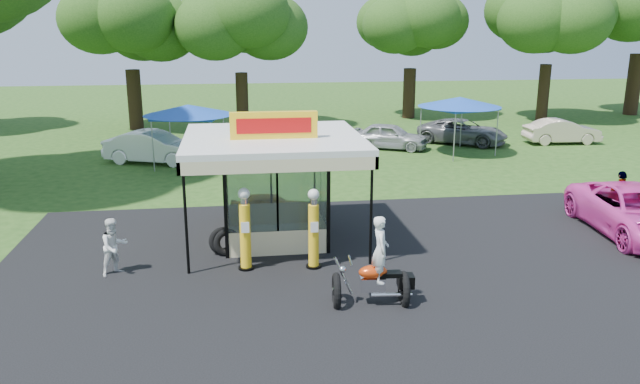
% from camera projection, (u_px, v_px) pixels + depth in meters
% --- Properties ---
extents(ground, '(120.00, 120.00, 0.00)m').
position_uv_depth(ground, '(370.00, 303.00, 15.45)').
color(ground, '#224716').
rests_on(ground, ground).
extents(asphalt_apron, '(20.00, 14.00, 0.04)m').
position_uv_depth(asphalt_apron, '(354.00, 271.00, 17.35)').
color(asphalt_apron, black).
rests_on(asphalt_apron, ground).
extents(gas_station_kiosk, '(5.40, 5.40, 4.18)m').
position_uv_depth(gas_station_kiosk, '(274.00, 186.00, 19.49)').
color(gas_station_kiosk, white).
rests_on(gas_station_kiosk, ground).
extents(gas_pump_left, '(0.45, 0.45, 2.39)m').
position_uv_depth(gas_pump_left, '(245.00, 231.00, 17.21)').
color(gas_pump_left, black).
rests_on(gas_pump_left, ground).
extents(gas_pump_right, '(0.43, 0.43, 2.33)m').
position_uv_depth(gas_pump_right, '(314.00, 231.00, 17.33)').
color(gas_pump_right, black).
rests_on(gas_pump_right, ground).
extents(motorcycle, '(2.03, 1.08, 2.36)m').
position_uv_depth(motorcycle, '(377.00, 270.00, 15.11)').
color(motorcycle, black).
rests_on(motorcycle, ground).
extents(spare_tires, '(1.04, 0.73, 0.86)m').
position_uv_depth(spare_tires, '(225.00, 242.00, 18.54)').
color(spare_tires, black).
rests_on(spare_tires, ground).
extents(kiosk_car, '(2.82, 1.13, 0.96)m').
position_uv_depth(kiosk_car, '(270.00, 206.00, 21.94)').
color(kiosk_car, yellow).
rests_on(kiosk_car, ground).
extents(pink_sedan, '(3.15, 5.93, 1.59)m').
position_uv_depth(pink_sedan, '(637.00, 212.00, 20.19)').
color(pink_sedan, '#FF45BE').
rests_on(pink_sedan, ground).
extents(spectator_west, '(0.99, 0.96, 1.61)m').
position_uv_depth(spectator_west, '(114.00, 247.00, 17.00)').
color(spectator_west, white).
rests_on(spectator_west, ground).
extents(spectator_east_b, '(1.06, 0.47, 1.78)m').
position_uv_depth(spectator_east_b, '(621.00, 196.00, 21.67)').
color(spectator_east_b, gray).
rests_on(spectator_east_b, ground).
extents(bg_car_a, '(5.12, 3.27, 1.59)m').
position_uv_depth(bg_car_a, '(154.00, 147.00, 30.80)').
color(bg_car_a, white).
rests_on(bg_car_a, ground).
extents(bg_car_c, '(4.49, 3.40, 1.43)m').
position_uv_depth(bg_car_c, '(390.00, 136.00, 34.35)').
color(bg_car_c, '#9E9EA2').
rests_on(bg_car_c, ground).
extents(bg_car_d, '(5.44, 4.82, 1.40)m').
position_uv_depth(bg_car_d, '(463.00, 132.00, 35.84)').
color(bg_car_d, slate).
rests_on(bg_car_d, ground).
extents(bg_car_e, '(4.33, 1.68, 1.40)m').
position_uv_depth(bg_car_e, '(562.00, 131.00, 35.89)').
color(bg_car_e, beige).
rests_on(bg_car_e, ground).
extents(tent_west, '(4.25, 4.25, 2.97)m').
position_uv_depth(tent_west, '(188.00, 110.00, 29.74)').
color(tent_west, gray).
rests_on(tent_west, ground).
extents(tent_east, '(4.32, 4.32, 3.02)m').
position_uv_depth(tent_east, '(460.00, 102.00, 32.48)').
color(tent_east, gray).
rests_on(tent_east, ground).
extents(oak_far_b, '(8.94, 8.94, 10.66)m').
position_uv_depth(oak_far_b, '(129.00, 22.00, 39.22)').
color(oak_far_b, black).
rests_on(oak_far_b, ground).
extents(oak_far_c, '(8.82, 8.82, 10.39)m').
position_uv_depth(oak_far_c, '(240.00, 25.00, 39.13)').
color(oak_far_c, black).
rests_on(oak_far_c, ground).
extents(oak_far_d, '(8.36, 8.36, 9.95)m').
position_uv_depth(oak_far_d, '(412.00, 29.00, 44.31)').
color(oak_far_d, black).
rests_on(oak_far_d, ground).
extents(oak_far_e, '(9.25, 9.25, 11.02)m').
position_uv_depth(oak_far_e, '(550.00, 19.00, 42.71)').
color(oak_far_e, black).
rests_on(oak_far_e, ground).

